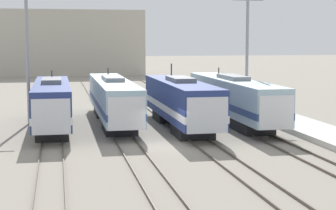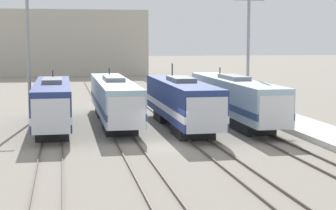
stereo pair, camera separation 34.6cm
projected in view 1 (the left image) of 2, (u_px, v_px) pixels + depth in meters
The scene contains 13 objects.
ground_plane at pixel (167, 146), 38.36m from camera, with size 400.00×400.00×0.00m, color gray.
rail_pair_far_left at pixel (52, 149), 36.86m from camera, with size 1.50×120.00×0.15m.
rail_pair_center_left at pixel (130, 146), 37.86m from camera, with size 1.51×120.00×0.15m.
rail_pair_center_right at pixel (203, 143), 38.85m from camera, with size 1.51×120.00×0.15m.
rail_pair_far_right at pixel (274, 141), 39.84m from camera, with size 1.50×120.00×0.15m.
locomotive_far_left at pixel (52, 104), 44.58m from camera, with size 2.82×16.44×4.58m.
locomotive_center_left at pixel (114, 100), 48.10m from camera, with size 2.90×19.98×4.57m.
locomotive_center_right at pixel (182, 103), 45.34m from camera, with size 3.13×16.95×5.14m.
locomotive_far_right at pixel (235, 99), 48.41m from camera, with size 2.83×20.11×4.60m.
catenary_tower_left at pixel (27, 48), 47.61m from camera, with size 2.89×0.27×12.29m.
catenary_tower_right at pixel (247, 47), 51.38m from camera, with size 2.89×0.27×12.29m.
platform at pixel (332, 137), 40.69m from camera, with size 4.00×120.00×0.42m.
depot_building at pixel (62, 43), 115.71m from camera, with size 32.75×14.86×12.98m.
Camera 1 is at (-7.25, -37.06, 7.29)m, focal length 60.00 mm.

